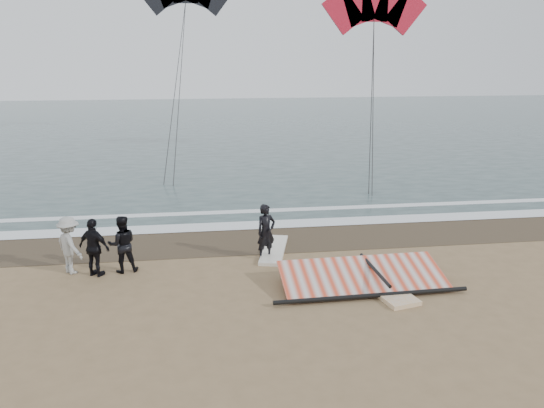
{
  "coord_description": "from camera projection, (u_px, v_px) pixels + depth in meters",
  "views": [
    {
      "loc": [
        -2.95,
        -11.6,
        5.8
      ],
      "look_at": [
        -0.97,
        3.0,
        1.6
      ],
      "focal_mm": 35.0,
      "sensor_mm": 36.0,
      "label": 1
    }
  ],
  "objects": [
    {
      "name": "sea",
      "position": [
        236.0,
        125.0,
        44.47
      ],
      "size": [
        120.0,
        54.0,
        0.02
      ],
      "primitive_type": "cube",
      "color": "#233838",
      "rests_on": "ground"
    },
    {
      "name": "trio_cluster",
      "position": [
        93.0,
        245.0,
        14.31
      ],
      "size": [
        2.4,
        1.28,
        1.61
      ],
      "color": "black",
      "rests_on": "ground"
    },
    {
      "name": "man_main",
      "position": [
        266.0,
        232.0,
        15.31
      ],
      "size": [
        0.71,
        0.61,
        1.65
      ],
      "primitive_type": "imported",
      "rotation": [
        0.0,
        0.0,
        0.44
      ],
      "color": "black",
      "rests_on": "ground"
    },
    {
      "name": "kite_red",
      "position": [
        374.0,
        12.0,
        28.37
      ],
      "size": [
        6.25,
        4.33,
        11.6
      ],
      "color": "red",
      "rests_on": "ground"
    },
    {
      "name": "foam_far",
      "position": [
        281.0,
        210.0,
        20.26
      ],
      "size": [
        120.0,
        0.45,
        0.01
      ],
      "primitive_type": "cube",
      "color": "white",
      "rests_on": "sea"
    },
    {
      "name": "board_cream",
      "position": [
        274.0,
        250.0,
        16.1
      ],
      "size": [
        1.21,
        2.5,
        0.1
      ],
      "primitive_type": "cube",
      "rotation": [
        0.0,
        0.0,
        -0.25
      ],
      "color": "silver",
      "rests_on": "ground"
    },
    {
      "name": "board_white",
      "position": [
        377.0,
        283.0,
        13.73
      ],
      "size": [
        1.38,
        2.88,
        0.11
      ],
      "primitive_type": "cube",
      "rotation": [
        0.0,
        0.0,
        0.23
      ],
      "color": "silver",
      "rests_on": "ground"
    },
    {
      "name": "sail_rig",
      "position": [
        359.0,
        277.0,
        13.76
      ],
      "size": [
        4.92,
        2.13,
        0.52
      ],
      "color": "black",
      "rests_on": "ground"
    },
    {
      "name": "wet_sand",
      "position": [
        295.0,
        237.0,
        17.31
      ],
      "size": [
        120.0,
        2.8,
        0.01
      ],
      "primitive_type": "cube",
      "color": "#4C3D2B",
      "rests_on": "ground"
    },
    {
      "name": "ground",
      "position": [
        328.0,
        298.0,
        13.03
      ],
      "size": [
        120.0,
        120.0,
        0.0
      ],
      "primitive_type": "plane",
      "color": "#8C704C",
      "rests_on": "ground"
    },
    {
      "name": "foam_near",
      "position": [
        288.0,
        224.0,
        18.64
      ],
      "size": [
        120.0,
        0.9,
        0.01
      ],
      "primitive_type": "cube",
      "color": "white",
      "rests_on": "sea"
    }
  ]
}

